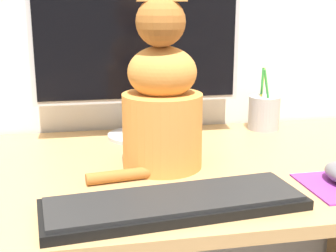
# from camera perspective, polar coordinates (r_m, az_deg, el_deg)

# --- Properties ---
(desk) EXTENTS (1.40, 0.67, 0.70)m
(desk) POSITION_cam_1_polar(r_m,az_deg,el_deg) (1.09, -0.98, -9.43)
(desk) COLOR tan
(desk) RESTS_ON ground_plane
(monitor) EXTENTS (0.55, 0.17, 0.41)m
(monitor) POSITION_cam_1_polar(r_m,az_deg,el_deg) (1.24, -3.74, 8.92)
(monitor) COLOR #B2B2B7
(monitor) RESTS_ON desk
(keyboard) EXTENTS (0.48, 0.19, 0.02)m
(keyboard) POSITION_cam_1_polar(r_m,az_deg,el_deg) (0.84, 0.81, -9.41)
(keyboard) COLOR black
(keyboard) RESTS_ON desk
(cat) EXTENTS (0.28, 0.21, 0.40)m
(cat) POSITION_cam_1_polar(r_m,az_deg,el_deg) (1.01, -0.71, 2.93)
(cat) COLOR #D6893D
(cat) RESTS_ON desk
(pen_cup) EXTENTS (0.09, 0.09, 0.18)m
(pen_cup) POSITION_cam_1_polar(r_m,az_deg,el_deg) (1.38, 11.62, 1.64)
(pen_cup) COLOR #99999E
(pen_cup) RESTS_ON desk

